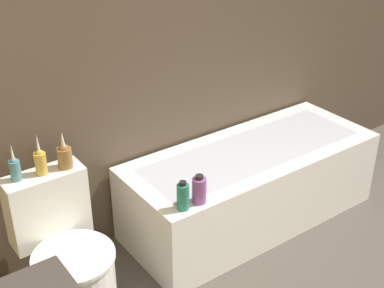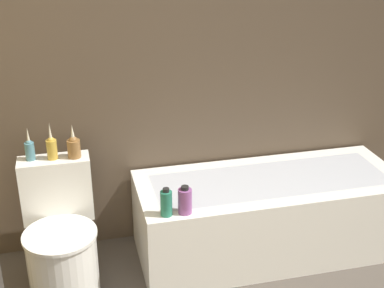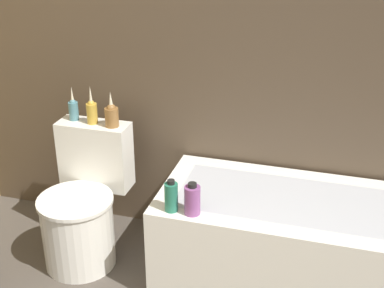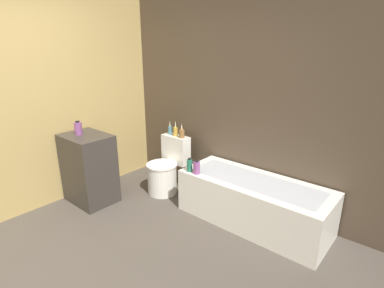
# 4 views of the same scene
# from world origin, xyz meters

# --- Properties ---
(wall_back_tiled) EXTENTS (6.40, 0.06, 2.60)m
(wall_back_tiled) POSITION_xyz_m (0.00, 2.19, 1.30)
(wall_back_tiled) COLOR brown
(wall_back_tiled) RESTS_ON ground_plane
(bathtub) EXTENTS (1.67, 0.67, 0.51)m
(bathtub) POSITION_xyz_m (0.66, 1.81, 0.26)
(bathtub) COLOR white
(bathtub) RESTS_ON ground
(toilet) EXTENTS (0.41, 0.57, 0.75)m
(toilet) POSITION_xyz_m (-0.64, 1.73, 0.31)
(toilet) COLOR white
(toilet) RESTS_ON ground
(vase_gold) EXTENTS (0.05, 0.05, 0.20)m
(vase_gold) POSITION_xyz_m (-0.76, 1.95, 0.81)
(vase_gold) COLOR teal
(vase_gold) RESTS_ON toilet
(vase_silver) EXTENTS (0.06, 0.06, 0.22)m
(vase_silver) POSITION_xyz_m (-0.64, 1.93, 0.82)
(vase_silver) COLOR gold
(vase_silver) RESTS_ON toilet
(vase_bronze) EXTENTS (0.08, 0.08, 0.20)m
(vase_bronze) POSITION_xyz_m (-0.52, 1.92, 0.82)
(vase_bronze) COLOR olive
(vase_bronze) RESTS_ON toilet
(shampoo_bottle_tall) EXTENTS (0.07, 0.07, 0.17)m
(shampoo_bottle_tall) POSITION_xyz_m (-0.06, 1.54, 0.59)
(shampoo_bottle_tall) COLOR #267259
(shampoo_bottle_tall) RESTS_ON bathtub
(shampoo_bottle_short) EXTENTS (0.08, 0.08, 0.17)m
(shampoo_bottle_short) POSITION_xyz_m (0.05, 1.54, 0.59)
(shampoo_bottle_short) COLOR #8C4C8C
(shampoo_bottle_short) RESTS_ON bathtub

